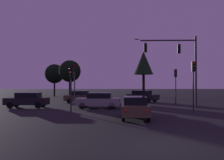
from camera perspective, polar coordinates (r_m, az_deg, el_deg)
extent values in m
plane|color=black|center=(34.09, 2.89, -4.91)|extent=(168.00, 168.00, 0.00)
cylinder|color=#232326|center=(26.24, 18.54, 1.76)|extent=(0.20, 0.20, 7.16)
cylinder|color=#232326|center=(25.91, 12.55, 8.80)|extent=(5.55, 0.42, 0.14)
ellipsoid|color=#F4EACC|center=(25.55, 5.67, 9.26)|extent=(0.56, 0.28, 0.16)
cylinder|color=#232326|center=(26.11, 14.97, 8.29)|extent=(0.05, 0.05, 0.40)
cube|color=black|center=(26.01, 14.98, 6.87)|extent=(0.31, 0.25, 0.90)
sphere|color=red|center=(26.19, 14.90, 7.44)|extent=(0.18, 0.18, 0.18)
sphere|color=#56380C|center=(26.15, 14.91, 6.83)|extent=(0.18, 0.18, 0.18)
sphere|color=#0C4219|center=(26.11, 14.91, 6.22)|extent=(0.18, 0.18, 0.18)
cylinder|color=#232326|center=(25.57, 7.61, 8.58)|extent=(0.05, 0.05, 0.29)
cube|color=black|center=(25.48, 7.61, 7.26)|extent=(0.31, 0.25, 0.90)
sphere|color=red|center=(25.66, 7.58, 7.83)|extent=(0.18, 0.18, 0.18)
sphere|color=#56380C|center=(25.62, 7.58, 7.22)|extent=(0.18, 0.18, 0.18)
sphere|color=#0C4219|center=(25.58, 7.58, 6.59)|extent=(0.18, 0.18, 0.18)
cylinder|color=#232326|center=(27.81, -8.52, -1.97)|extent=(0.12, 0.12, 3.72)
cube|color=black|center=(27.86, -8.51, 2.78)|extent=(0.34, 0.29, 0.90)
sphere|color=red|center=(27.74, -8.60, 3.37)|extent=(0.18, 0.18, 0.18)
sphere|color=#56380C|center=(27.73, -8.60, 2.79)|extent=(0.18, 0.18, 0.18)
sphere|color=#0C4219|center=(27.71, -8.60, 2.22)|extent=(0.18, 0.18, 0.18)
cylinder|color=#232326|center=(23.65, 18.03, -2.39)|extent=(0.12, 0.12, 3.50)
cube|color=black|center=(23.70, 18.01, 2.94)|extent=(0.30, 0.24, 0.90)
sphere|color=red|center=(23.58, 18.12, 3.64)|extent=(0.18, 0.18, 0.18)
sphere|color=#56380C|center=(23.56, 18.12, 2.96)|extent=(0.18, 0.18, 0.18)
sphere|color=#0C4219|center=(23.55, 18.12, 2.28)|extent=(0.18, 0.18, 0.18)
cylinder|color=#232326|center=(21.22, -9.32, -3.43)|extent=(0.12, 0.12, 2.89)
cube|color=black|center=(21.22, -9.31, 1.69)|extent=(0.37, 0.34, 0.90)
sphere|color=#4C0A0A|center=(21.12, -9.50, 2.47)|extent=(0.18, 0.18, 0.18)
sphere|color=#F9A319|center=(21.10, -9.50, 1.71)|extent=(0.18, 0.18, 0.18)
sphere|color=#0C4219|center=(21.09, -9.51, 0.95)|extent=(0.18, 0.18, 0.18)
cylinder|color=#232326|center=(29.61, 14.29, -2.42)|extent=(0.12, 0.12, 3.17)
cube|color=black|center=(29.62, 14.27, 1.52)|extent=(0.37, 0.33, 0.90)
sphere|color=red|center=(29.49, 14.25, 2.07)|extent=(0.18, 0.18, 0.18)
sphere|color=#56380C|center=(29.48, 14.25, 1.53)|extent=(0.18, 0.18, 0.18)
sphere|color=#0C4219|center=(29.47, 14.25, 0.98)|extent=(0.18, 0.18, 0.18)
cube|color=#473828|center=(17.49, 5.19, -6.56)|extent=(2.04, 4.43, 0.68)
cube|color=black|center=(17.29, 5.21, -4.63)|extent=(1.67, 2.43, 0.52)
cylinder|color=black|center=(18.92, 2.57, -7.17)|extent=(0.24, 0.65, 0.64)
cylinder|color=black|center=(18.99, 7.37, -7.14)|extent=(0.24, 0.65, 0.64)
cylinder|color=black|center=(16.09, 2.60, -8.28)|extent=(0.24, 0.65, 0.64)
cylinder|color=black|center=(16.17, 8.26, -8.23)|extent=(0.24, 0.65, 0.64)
sphere|color=red|center=(15.30, 3.24, -7.00)|extent=(0.14, 0.14, 0.14)
sphere|color=red|center=(15.37, 7.92, -6.97)|extent=(0.14, 0.14, 0.14)
cube|color=gray|center=(24.46, -3.24, -4.94)|extent=(4.34, 2.24, 0.68)
cube|color=black|center=(24.41, -2.88, -3.54)|extent=(2.39, 1.81, 0.52)
cylinder|color=black|center=(23.86, -6.80, -5.86)|extent=(0.65, 0.25, 0.64)
cylinder|color=black|center=(25.52, -6.11, -5.53)|extent=(0.65, 0.25, 0.64)
cylinder|color=black|center=(23.52, -0.12, -5.94)|extent=(0.65, 0.25, 0.64)
cylinder|color=black|center=(25.20, 0.13, -5.60)|extent=(0.65, 0.25, 0.64)
sphere|color=red|center=(23.63, 1.66, -4.84)|extent=(0.14, 0.14, 0.14)
sphere|color=red|center=(24.95, 1.77, -4.63)|extent=(0.14, 0.14, 0.14)
cube|color=black|center=(26.50, -18.79, -4.58)|extent=(4.25, 1.90, 0.68)
cube|color=black|center=(26.41, -18.48, -3.29)|extent=(2.32, 1.57, 0.52)
cylinder|color=black|center=(26.34, -22.19, -5.33)|extent=(0.65, 0.23, 0.64)
cylinder|color=black|center=(27.72, -20.93, -5.11)|extent=(0.65, 0.23, 0.64)
cylinder|color=black|center=(25.36, -16.46, -5.53)|extent=(0.65, 0.23, 0.64)
cylinder|color=black|center=(26.79, -15.46, -5.29)|extent=(0.65, 0.23, 0.64)
sphere|color=red|center=(25.27, -14.79, -4.56)|extent=(0.14, 0.14, 0.14)
sphere|color=red|center=(26.41, -14.06, -4.40)|extent=(0.14, 0.14, 0.14)
cube|color=#473828|center=(31.39, -7.02, -4.04)|extent=(4.23, 2.00, 0.68)
cube|color=black|center=(31.37, -7.29, -2.94)|extent=(2.31, 1.66, 0.52)
cylinder|color=black|center=(32.16, -4.50, -4.57)|extent=(0.65, 0.23, 0.64)
cylinder|color=black|center=(30.56, -4.54, -4.77)|extent=(0.65, 0.23, 0.64)
cylinder|color=black|center=(32.31, -9.38, -4.55)|extent=(0.65, 0.23, 0.64)
cylinder|color=black|center=(30.72, -9.67, -4.74)|extent=(0.65, 0.23, 0.64)
sphere|color=red|center=(32.20, -10.67, -3.77)|extent=(0.14, 0.14, 0.14)
sphere|color=red|center=(30.94, -10.96, -3.89)|extent=(0.14, 0.14, 0.14)
cube|color=black|center=(33.58, 7.00, -3.83)|extent=(4.23, 4.03, 0.68)
cube|color=black|center=(33.64, 6.78, -2.81)|extent=(2.66, 2.60, 0.52)
cylinder|color=black|center=(33.55, 9.67, -4.41)|extent=(0.61, 0.57, 0.64)
cylinder|color=black|center=(32.22, 8.25, -4.56)|extent=(0.61, 0.57, 0.64)
cylinder|color=black|center=(35.00, 5.86, -4.27)|extent=(0.61, 0.57, 0.64)
cylinder|color=black|center=(33.73, 4.35, -4.40)|extent=(0.61, 0.57, 0.64)
sphere|color=red|center=(35.25, 4.75, -3.53)|extent=(0.14, 0.14, 0.14)
sphere|color=red|center=(34.26, 3.55, -3.61)|extent=(0.14, 0.14, 0.14)
cylinder|color=black|center=(46.52, 7.19, -1.27)|extent=(0.49, 0.49, 4.14)
cone|color=black|center=(46.68, 7.18, 3.90)|extent=(3.57, 3.57, 4.28)
cylinder|color=black|center=(42.25, -9.58, -1.92)|extent=(0.32, 0.32, 3.24)
sphere|color=black|center=(42.30, -9.57, 2.00)|extent=(3.65, 3.65, 3.65)
cylinder|color=black|center=(49.12, -12.97, -1.87)|extent=(0.31, 0.31, 3.05)
sphere|color=black|center=(49.15, -12.96, 1.40)|extent=(3.68, 3.68, 3.68)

